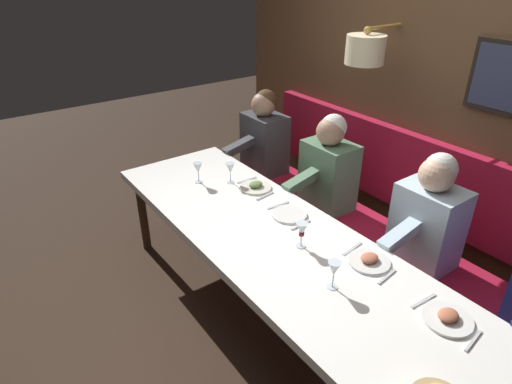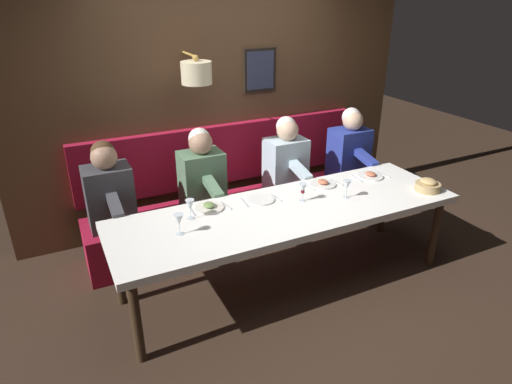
# 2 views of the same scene
# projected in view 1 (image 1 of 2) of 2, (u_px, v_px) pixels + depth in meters

# --- Properties ---
(ground_plane) EXTENTS (12.00, 12.00, 0.00)m
(ground_plane) POSITION_uv_depth(u_px,v_px,m) (273.00, 323.00, 3.04)
(ground_plane) COLOR #332319
(dining_table) EXTENTS (0.90, 2.94, 0.74)m
(dining_table) POSITION_uv_depth(u_px,v_px,m) (275.00, 244.00, 2.71)
(dining_table) COLOR white
(dining_table) RESTS_ON ground_plane
(banquette_bench) EXTENTS (0.52, 3.14, 0.45)m
(banquette_bench) POSITION_uv_depth(u_px,v_px,m) (362.00, 253.00, 3.39)
(banquette_bench) COLOR maroon
(banquette_bench) RESTS_ON ground_plane
(back_wall_panel) EXTENTS (0.59, 4.34, 2.90)m
(back_wall_panel) POSITION_uv_depth(u_px,v_px,m) (434.00, 99.00, 3.14)
(back_wall_panel) COLOR brown
(back_wall_panel) RESTS_ON ground_plane
(diner_near) EXTENTS (0.60, 0.40, 0.79)m
(diner_near) POSITION_uv_depth(u_px,v_px,m) (429.00, 215.00, 2.76)
(diner_near) COLOR silver
(diner_near) RESTS_ON banquette_bench
(diner_middle) EXTENTS (0.60, 0.40, 0.79)m
(diner_middle) POSITION_uv_depth(u_px,v_px,m) (328.00, 166.00, 3.41)
(diner_middle) COLOR #567A5B
(diner_middle) RESTS_ON banquette_bench
(diner_far) EXTENTS (0.60, 0.40, 0.79)m
(diner_far) POSITION_uv_depth(u_px,v_px,m) (264.00, 135.00, 4.02)
(diner_far) COLOR #3D3D42
(diner_far) RESTS_ON banquette_bench
(place_setting_0) EXTENTS (0.24, 0.32, 0.01)m
(place_setting_0) POSITION_uv_depth(u_px,v_px,m) (289.00, 214.00, 2.90)
(place_setting_0) COLOR white
(place_setting_0) RESTS_ON dining_table
(place_setting_1) EXTENTS (0.24, 0.32, 0.05)m
(place_setting_1) POSITION_uv_depth(u_px,v_px,m) (447.00, 318.00, 2.05)
(place_setting_1) COLOR white
(place_setting_1) RESTS_ON dining_table
(place_setting_2) EXTENTS (0.24, 0.32, 0.05)m
(place_setting_2) POSITION_uv_depth(u_px,v_px,m) (256.00, 186.00, 3.24)
(place_setting_2) COLOR silver
(place_setting_2) RESTS_ON dining_table
(place_setting_3) EXTENTS (0.24, 0.33, 0.05)m
(place_setting_3) POSITION_uv_depth(u_px,v_px,m) (369.00, 260.00, 2.44)
(place_setting_3) COLOR silver
(place_setting_3) RESTS_ON dining_table
(wine_glass_0) EXTENTS (0.07, 0.07, 0.16)m
(wine_glass_0) POSITION_uv_depth(u_px,v_px,m) (302.00, 230.00, 2.54)
(wine_glass_0) COLOR silver
(wine_glass_0) RESTS_ON dining_table
(wine_glass_1) EXTENTS (0.07, 0.07, 0.16)m
(wine_glass_1) POSITION_uv_depth(u_px,v_px,m) (334.00, 270.00, 2.21)
(wine_glass_1) COLOR silver
(wine_glass_1) RESTS_ON dining_table
(wine_glass_2) EXTENTS (0.07, 0.07, 0.16)m
(wine_glass_2) POSITION_uv_depth(u_px,v_px,m) (198.00, 168.00, 3.28)
(wine_glass_2) COLOR silver
(wine_glass_2) RESTS_ON dining_table
(wine_glass_3) EXTENTS (0.07, 0.07, 0.16)m
(wine_glass_3) POSITION_uv_depth(u_px,v_px,m) (230.00, 169.00, 3.27)
(wine_glass_3) COLOR silver
(wine_glass_3) RESTS_ON dining_table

